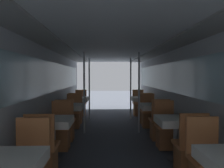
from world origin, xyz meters
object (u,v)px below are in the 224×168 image
object	(u,v)px
dining_table_left_3	(78,100)
chair_left_far_1	(60,134)
chair_right_near_1	(189,155)
chair_right_near_3	(145,113)
support_pole_left_3	(89,89)
dining_table_right_2	(153,108)
dining_table_right_1	(176,123)
support_pole_right_2	(139,93)
chair_right_near_2	(159,127)
dining_table_left_2	(70,108)
support_pole_right_3	(131,89)
chair_left_near_3	(76,114)
chair_right_far_2	(148,117)
chair_left_far_3	(81,108)
chair_left_near_2	(66,127)
dining_table_right_3	(141,100)
chair_left_near_1	(43,157)
chair_right_far_3	(139,107)
dining_table_left_1	(53,124)
chair_left_far_2	(73,117)
dining_table_left_0	(4,168)
support_pole_left_2	(84,93)

from	to	relation	value
dining_table_left_3	chair_left_far_1	bearing A→B (deg)	-90.00
chair_right_near_1	chair_right_near_3	size ratio (longest dim) A/B	1.00
support_pole_left_3	dining_table_right_2	bearing A→B (deg)	-45.61
chair_left_far_1	dining_table_right_1	distance (m)	2.23
support_pole_right_2	chair_right_near_2	bearing A→B (deg)	-59.28
dining_table_left_2	chair_right_near_2	xyz separation A→B (m)	(2.11, -0.61, -0.34)
support_pole_right_2	support_pole_right_3	size ratio (longest dim) A/B	1.00
chair_left_far_1	support_pole_right_3	world-z (taller)	support_pole_right_3
chair_left_near_3	chair_right_near_2	bearing A→B (deg)	-40.23
chair_right_far_2	dining_table_left_2	bearing A→B (deg)	16.14
chair_left_far_3	support_pole_left_3	bearing A→B (deg)	120.72
support_pole_right_2	chair_left_near_2	bearing A→B (deg)	-160.73
dining_table_right_3	chair_right_near_3	distance (m)	0.70
chair_right_near_2	dining_table_left_3	bearing A→B (deg)	131.37
chair_left_near_1	chair_right_near_1	bearing A→B (deg)	0.00
dining_table_right_1	chair_right_near_3	bearing A→B (deg)	90.00
chair_left_near_3	chair_left_far_3	xyz separation A→B (m)	(0.00, 1.22, 0.00)
chair_left_near_2	chair_right_near_1	bearing A→B (deg)	-40.23
chair_left_near_1	chair_right_far_3	size ratio (longest dim) A/B	1.00
dining_table_right_2	dining_table_left_1	bearing A→B (deg)	-139.77
dining_table_right_1	chair_right_far_3	distance (m)	4.20
chair_left_near_3	dining_table_right_1	world-z (taller)	chair_left_near_3
chair_left_far_2	support_pole_right_3	size ratio (longest dim) A/B	0.46
chair_right_near_2	dining_table_left_1	bearing A→B (deg)	-150.90
chair_right_near_1	chair_right_far_3	distance (m)	4.80
dining_table_left_0	support_pole_left_3	world-z (taller)	support_pole_left_3
dining_table_left_1	chair_left_far_1	xyz separation A→B (m)	(0.00, 0.61, -0.34)
dining_table_right_1	dining_table_left_0	bearing A→B (deg)	-139.77
dining_table_left_3	dining_table_right_3	xyz separation A→B (m)	(2.11, 0.00, 0.00)
dining_table_right_1	chair_right_near_2	bearing A→B (deg)	90.00
dining_table_left_1	chair_left_far_2	bearing A→B (deg)	90.00
support_pole_left_3	dining_table_right_2	xyz separation A→B (m)	(1.75, -1.79, -0.39)
dining_table_left_2	support_pole_right_3	bearing A→B (deg)	45.61
support_pole_left_2	chair_left_near_3	world-z (taller)	support_pole_left_2
chair_left_far_1	support_pole_left_3	world-z (taller)	support_pole_left_3
dining_table_left_2	support_pole_left_3	bearing A→B (deg)	78.51
chair_left_near_2	chair_right_near_2	xyz separation A→B (m)	(2.11, 0.00, 0.00)
dining_table_right_3	chair_right_far_3	xyz separation A→B (m)	(0.00, 0.61, -0.34)
chair_right_far_2	dining_table_right_3	bearing A→B (deg)	-90.00
chair_left_far_1	chair_right_near_3	world-z (taller)	same
chair_left_far_1	support_pole_left_3	size ratio (longest dim) A/B	0.46
chair_right_near_3	support_pole_right_3	world-z (taller)	support_pole_right_3
support_pole_right_2	support_pole_left_3	bearing A→B (deg)	127.79
chair_left_far_1	chair_right_near_3	xyz separation A→B (m)	(2.11, 2.35, 0.00)
chair_left_far_1	chair_right_far_3	xyz separation A→B (m)	(2.11, 3.58, 0.00)
chair_left_near_2	dining_table_left_3	distance (m)	2.43
chair_left_near_3	chair_left_far_3	bearing A→B (deg)	90.00
support_pole_right_3	chair_right_near_3	bearing A→B (deg)	-59.28
support_pole_right_2	support_pole_right_3	bearing A→B (deg)	90.00
chair_right_far_2	chair_right_near_2	bearing A→B (deg)	90.00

